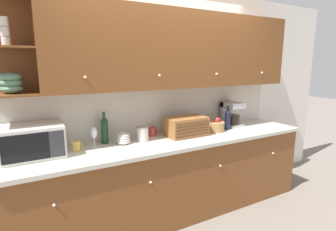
{
  "coord_description": "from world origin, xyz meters",
  "views": [
    {
      "loc": [
        -1.4,
        -2.78,
        1.74
      ],
      "look_at": [
        0.0,
        -0.23,
        1.16
      ],
      "focal_mm": 28.0,
      "sensor_mm": 36.0,
      "label": 1
    }
  ],
  "objects_px": {
    "bread_box": "(186,126)",
    "bowl_stack_on_counter": "(123,139)",
    "mug_blue_second": "(152,132)",
    "fruit_basket": "(214,126)",
    "coffee_maker": "(231,114)",
    "wine_glass": "(94,133)",
    "second_wine_bottle": "(104,129)",
    "mug": "(76,146)",
    "wine_bottle": "(228,119)",
    "storage_canister": "(143,134)",
    "microwave": "(33,141)"
  },
  "relations": [
    {
      "from": "wine_glass",
      "to": "fruit_basket",
      "type": "height_order",
      "value": "wine_glass"
    },
    {
      "from": "bread_box",
      "to": "mug",
      "type": "bearing_deg",
      "value": 176.88
    },
    {
      "from": "second_wine_bottle",
      "to": "coffee_maker",
      "type": "height_order",
      "value": "second_wine_bottle"
    },
    {
      "from": "coffee_maker",
      "to": "bread_box",
      "type": "bearing_deg",
      "value": -171.12
    },
    {
      "from": "microwave",
      "to": "mug_blue_second",
      "type": "xyz_separation_m",
      "value": [
        1.24,
        0.12,
        -0.1
      ]
    },
    {
      "from": "mug",
      "to": "wine_glass",
      "type": "distance_m",
      "value": 0.21
    },
    {
      "from": "mug_blue_second",
      "to": "wine_bottle",
      "type": "xyz_separation_m",
      "value": [
        0.97,
        -0.19,
        0.09
      ]
    },
    {
      "from": "microwave",
      "to": "coffee_maker",
      "type": "xyz_separation_m",
      "value": [
        2.39,
        0.06,
        0.02
      ]
    },
    {
      "from": "wine_bottle",
      "to": "bread_box",
      "type": "bearing_deg",
      "value": 179.58
    },
    {
      "from": "mug",
      "to": "second_wine_bottle",
      "type": "xyz_separation_m",
      "value": [
        0.31,
        0.1,
        0.11
      ]
    },
    {
      "from": "fruit_basket",
      "to": "coffee_maker",
      "type": "bearing_deg",
      "value": 16.71
    },
    {
      "from": "wine_glass",
      "to": "coffee_maker",
      "type": "bearing_deg",
      "value": 0.72
    },
    {
      "from": "mug",
      "to": "bowl_stack_on_counter",
      "type": "xyz_separation_m",
      "value": [
        0.47,
        -0.02,
        0.01
      ]
    },
    {
      "from": "second_wine_bottle",
      "to": "wine_bottle",
      "type": "distance_m",
      "value": 1.55
    },
    {
      "from": "mug_blue_second",
      "to": "bread_box",
      "type": "relative_size",
      "value": 0.21
    },
    {
      "from": "microwave",
      "to": "fruit_basket",
      "type": "height_order",
      "value": "microwave"
    },
    {
      "from": "storage_canister",
      "to": "wine_bottle",
      "type": "relative_size",
      "value": 0.52
    },
    {
      "from": "second_wine_bottle",
      "to": "bread_box",
      "type": "height_order",
      "value": "second_wine_bottle"
    },
    {
      "from": "bowl_stack_on_counter",
      "to": "mug_blue_second",
      "type": "height_order",
      "value": "bowl_stack_on_counter"
    },
    {
      "from": "wine_glass",
      "to": "mug",
      "type": "bearing_deg",
      "value": -168.92
    },
    {
      "from": "mug",
      "to": "bread_box",
      "type": "bearing_deg",
      "value": -3.12
    },
    {
      "from": "mug",
      "to": "bowl_stack_on_counter",
      "type": "relative_size",
      "value": 0.64
    },
    {
      "from": "bread_box",
      "to": "coffee_maker",
      "type": "xyz_separation_m",
      "value": [
        0.8,
        0.13,
        0.05
      ]
    },
    {
      "from": "storage_canister",
      "to": "coffee_maker",
      "type": "height_order",
      "value": "coffee_maker"
    },
    {
      "from": "second_wine_bottle",
      "to": "mug_blue_second",
      "type": "bearing_deg",
      "value": 2.2
    },
    {
      "from": "wine_bottle",
      "to": "wine_glass",
      "type": "bearing_deg",
      "value": 176.33
    },
    {
      "from": "mug",
      "to": "fruit_basket",
      "type": "height_order",
      "value": "fruit_basket"
    },
    {
      "from": "bread_box",
      "to": "mug_blue_second",
      "type": "bearing_deg",
      "value": 151.83
    },
    {
      "from": "bread_box",
      "to": "fruit_basket",
      "type": "xyz_separation_m",
      "value": [
        0.43,
        0.01,
        -0.05
      ]
    },
    {
      "from": "wine_glass",
      "to": "wine_bottle",
      "type": "bearing_deg",
      "value": -3.67
    },
    {
      "from": "fruit_basket",
      "to": "mug",
      "type": "bearing_deg",
      "value": 178.16
    },
    {
      "from": "bread_box",
      "to": "bowl_stack_on_counter",
      "type": "bearing_deg",
      "value": 176.11
    },
    {
      "from": "storage_canister",
      "to": "fruit_basket",
      "type": "bearing_deg",
      "value": -1.92
    },
    {
      "from": "bread_box",
      "to": "wine_bottle",
      "type": "xyz_separation_m",
      "value": [
        0.63,
        -0.0,
        0.02
      ]
    },
    {
      "from": "mug",
      "to": "mug_blue_second",
      "type": "relative_size",
      "value": 0.97
    },
    {
      "from": "wine_glass",
      "to": "coffee_maker",
      "type": "xyz_separation_m",
      "value": [
        1.84,
        0.02,
        0.02
      ]
    },
    {
      "from": "bread_box",
      "to": "wine_bottle",
      "type": "bearing_deg",
      "value": -0.42
    },
    {
      "from": "fruit_basket",
      "to": "storage_canister",
      "type": "bearing_deg",
      "value": 178.08
    },
    {
      "from": "wine_glass",
      "to": "second_wine_bottle",
      "type": "relative_size",
      "value": 0.6
    },
    {
      "from": "wine_glass",
      "to": "bread_box",
      "type": "xyz_separation_m",
      "value": [
        1.04,
        -0.1,
        -0.03
      ]
    },
    {
      "from": "second_wine_bottle",
      "to": "bowl_stack_on_counter",
      "type": "bearing_deg",
      "value": -34.42
    },
    {
      "from": "mug_blue_second",
      "to": "fruit_basket",
      "type": "distance_m",
      "value": 0.8
    },
    {
      "from": "bowl_stack_on_counter",
      "to": "fruit_basket",
      "type": "distance_m",
      "value": 1.18
    },
    {
      "from": "wine_glass",
      "to": "bread_box",
      "type": "relative_size",
      "value": 0.43
    },
    {
      "from": "mug",
      "to": "bread_box",
      "type": "distance_m",
      "value": 1.22
    },
    {
      "from": "bread_box",
      "to": "coffee_maker",
      "type": "bearing_deg",
      "value": 8.88
    },
    {
      "from": "wine_glass",
      "to": "wine_bottle",
      "type": "height_order",
      "value": "wine_bottle"
    },
    {
      "from": "fruit_basket",
      "to": "coffee_maker",
      "type": "height_order",
      "value": "coffee_maker"
    },
    {
      "from": "storage_canister",
      "to": "wine_bottle",
      "type": "distance_m",
      "value": 1.16
    },
    {
      "from": "microwave",
      "to": "wine_bottle",
      "type": "relative_size",
      "value": 1.73
    }
  ]
}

